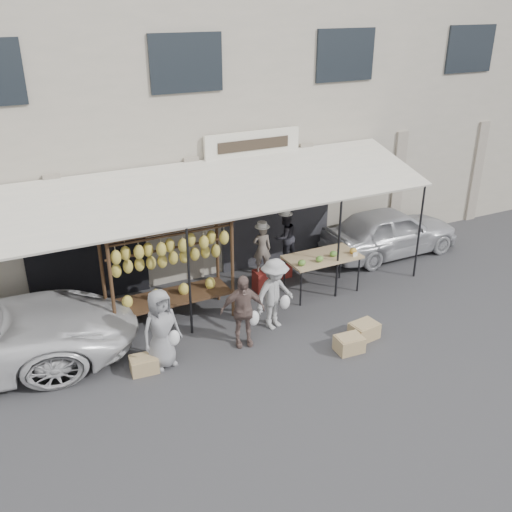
{
  "coord_description": "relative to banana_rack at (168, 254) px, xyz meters",
  "views": [
    {
      "loc": [
        -4.29,
        -8.33,
        6.25
      ],
      "look_at": [
        0.59,
        1.4,
        1.3
      ],
      "focal_mm": 40.0,
      "sensor_mm": 36.0,
      "label": 1
    }
  ],
  "objects": [
    {
      "name": "ground_plane",
      "position": [
        1.2,
        -1.75,
        -1.57
      ],
      "size": [
        90.0,
        90.0,
        0.0
      ],
      "primitive_type": "plane",
      "color": "#2D2D30"
    },
    {
      "name": "shophouse",
      "position": [
        1.2,
        4.74,
        2.07
      ],
      "size": [
        24.0,
        6.15,
        7.3
      ],
      "color": "gray",
      "rests_on": "ground_plane"
    },
    {
      "name": "awning",
      "position": [
        1.21,
        0.53,
        1.0
      ],
      "size": [
        10.0,
        2.35,
        2.92
      ],
      "color": "beige",
      "rests_on": "ground_plane"
    },
    {
      "name": "banana_rack",
      "position": [
        0.0,
        0.0,
        0.0
      ],
      "size": [
        2.6,
        0.9,
        2.24
      ],
      "color": "#3F2A19",
      "rests_on": "ground_plane"
    },
    {
      "name": "produce_table",
      "position": [
        3.53,
        -0.27,
        -0.71
      ],
      "size": [
        1.7,
        0.9,
        1.04
      ],
      "color": "tan",
      "rests_on": "ground_plane"
    },
    {
      "name": "vendor_left",
      "position": [
        2.32,
        0.41,
        -0.51
      ],
      "size": [
        0.47,
        0.38,
        1.13
      ],
      "primitive_type": "imported",
      "rotation": [
        0.0,
        0.0,
        2.85
      ],
      "color": "#6B6056",
      "rests_on": "stool_left"
    },
    {
      "name": "vendor_right",
      "position": [
        3.16,
        0.83,
        -0.54
      ],
      "size": [
        0.69,
        0.59,
        1.25
      ],
      "primitive_type": "imported",
      "rotation": [
        0.0,
        0.0,
        3.34
      ],
      "color": "#23232A",
      "rests_on": "stool_right"
    },
    {
      "name": "customer_left",
      "position": [
        -0.67,
        -1.4,
        -0.8
      ],
      "size": [
        0.85,
        0.65,
        1.55
      ],
      "primitive_type": "imported",
      "rotation": [
        0.0,
        0.0,
        0.23
      ],
      "color": "gray",
      "rests_on": "ground_plane"
    },
    {
      "name": "customer_mid",
      "position": [
        0.96,
        -1.43,
        -0.83
      ],
      "size": [
        0.94,
        0.57,
        1.5
      ],
      "primitive_type": "imported",
      "rotation": [
        0.0,
        0.0,
        -0.24
      ],
      "color": "brown",
      "rests_on": "ground_plane"
    },
    {
      "name": "customer_right",
      "position": [
        1.82,
        -1.14,
        -0.81
      ],
      "size": [
        1.12,
        0.84,
        1.53
      ],
      "primitive_type": "imported",
      "rotation": [
        0.0,
        0.0,
        0.31
      ],
      "color": "#9A9A9A",
      "rests_on": "ground_plane"
    },
    {
      "name": "stool_left",
      "position": [
        2.32,
        0.41,
        -1.32
      ],
      "size": [
        0.44,
        0.44,
        0.5
      ],
      "primitive_type": "cube",
      "rotation": [
        0.0,
        0.0,
        0.29
      ],
      "color": "maroon",
      "rests_on": "ground_plane"
    },
    {
      "name": "stool_right",
      "position": [
        3.16,
        0.83,
        -1.37
      ],
      "size": [
        0.32,
        0.32,
        0.41
      ],
      "primitive_type": "cube",
      "rotation": [
        0.0,
        0.0,
        0.11
      ],
      "color": "maroon",
      "rests_on": "ground_plane"
    },
    {
      "name": "crate_near_a",
      "position": [
        2.69,
        -2.57,
        -1.42
      ],
      "size": [
        0.54,
        0.43,
        0.31
      ],
      "primitive_type": "cube",
      "rotation": [
        0.0,
        0.0,
        -0.07
      ],
      "color": "tan",
      "rests_on": "ground_plane"
    },
    {
      "name": "crate_near_b",
      "position": [
        3.23,
        -2.32,
        -1.41
      ],
      "size": [
        0.58,
        0.47,
        0.32
      ],
      "primitive_type": "cube",
      "rotation": [
        0.0,
        0.0,
        0.11
      ],
      "color": "tan",
      "rests_on": "ground_plane"
    },
    {
      "name": "crate_far",
      "position": [
        -1.04,
        -1.44,
        -1.43
      ],
      "size": [
        0.53,
        0.42,
        0.3
      ],
      "primitive_type": "cube",
      "rotation": [
        0.0,
        0.0,
        -0.1
      ],
      "color": "tan",
      "rests_on": "ground_plane"
    },
    {
      "name": "sedan",
      "position": [
        6.31,
        0.78,
        -0.93
      ],
      "size": [
        3.75,
        1.51,
        1.28
      ],
      "primitive_type": "imported",
      "rotation": [
        0.0,
        0.0,
        1.57
      ],
      "color": "#B3B4B9",
      "rests_on": "ground_plane"
    }
  ]
}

